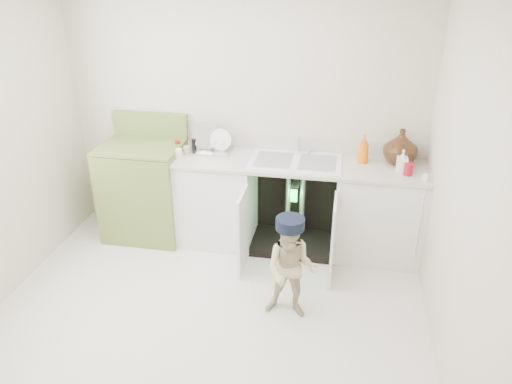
# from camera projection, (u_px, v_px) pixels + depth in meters

# --- Properties ---
(ground) EXTENTS (3.50, 3.50, 0.00)m
(ground) POSITION_uv_depth(u_px,v_px,m) (208.00, 315.00, 4.06)
(ground) COLOR beige
(ground) RESTS_ON ground
(room_shell) EXTENTS (6.00, 5.50, 1.26)m
(room_shell) POSITION_uv_depth(u_px,v_px,m) (200.00, 174.00, 3.51)
(room_shell) COLOR beige
(room_shell) RESTS_ON ground
(counter_run) EXTENTS (2.44, 1.02, 1.23)m
(counter_run) POSITION_uv_depth(u_px,v_px,m) (297.00, 202.00, 4.83)
(counter_run) COLOR silver
(counter_run) RESTS_ON ground
(avocado_stove) EXTENTS (0.78, 0.65, 1.21)m
(avocado_stove) POSITION_uv_depth(u_px,v_px,m) (145.00, 189.00, 5.04)
(avocado_stove) COLOR olive
(avocado_stove) RESTS_ON ground
(repair_worker) EXTENTS (0.43, 0.90, 0.87)m
(repair_worker) POSITION_uv_depth(u_px,v_px,m) (291.00, 268.00, 3.88)
(repair_worker) COLOR #C9B690
(repair_worker) RESTS_ON ground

